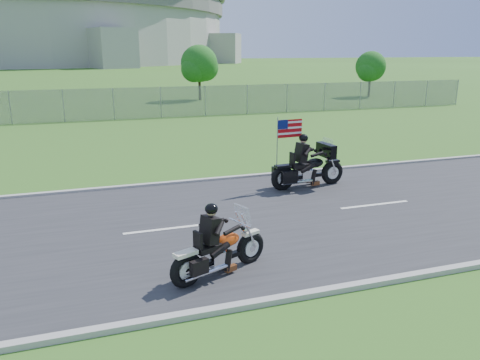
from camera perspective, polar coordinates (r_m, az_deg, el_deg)
name	(u,v)px	position (r m, az deg, el deg)	size (l,w,h in m)	color
ground	(243,222)	(12.35, 0.42, -5.08)	(420.00, 420.00, 0.00)	#30551A
road	(243,221)	(12.34, 0.42, -5.00)	(120.00, 8.00, 0.04)	#28282B
curb_north	(206,180)	(16.03, -4.20, -0.02)	(120.00, 0.18, 0.12)	#9E9B93
curb_south	(314,294)	(8.93, 8.97, -13.51)	(120.00, 0.18, 0.12)	#9E9B93
fence	(64,106)	(31.15, -20.72, 8.47)	(60.00, 0.03, 2.00)	gray
stadium	(27,14)	(182.02, -24.54, 17.89)	(140.40, 140.40, 29.20)	#A3A099
tree_fence_near	(200,66)	(42.14, -4.96, 13.73)	(3.52, 3.28, 4.75)	#382316
tree_fence_far	(371,68)	(46.73, 15.65, 13.00)	(3.08, 2.87, 4.20)	#382316
motorcycle_lead	(218,253)	(9.36, -2.66, -8.83)	(2.21, 1.13, 1.56)	black
motorcycle_follow	(308,169)	(15.32, 8.28, 1.29)	(2.68, 0.90, 2.23)	black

